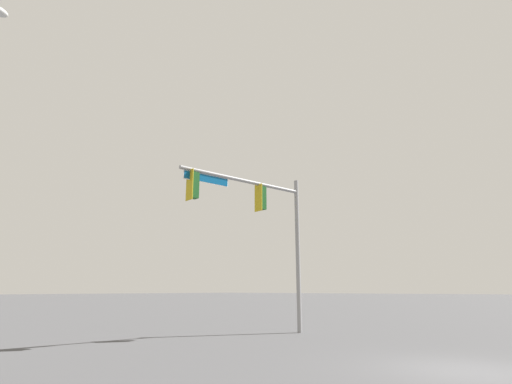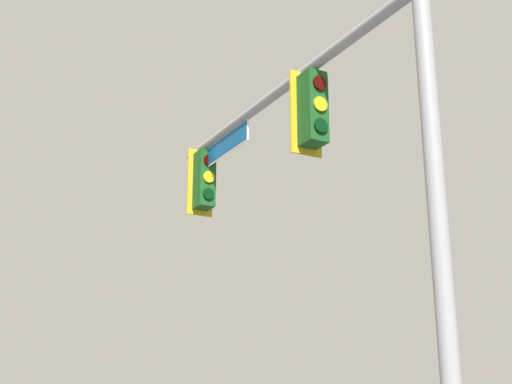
{
  "view_description": "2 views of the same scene",
  "coord_description": "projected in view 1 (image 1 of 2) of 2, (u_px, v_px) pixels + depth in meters",
  "views": [
    {
      "loc": [
        11.61,
        2.68,
        1.98
      ],
      "look_at": [
        -2.58,
        -9.08,
        6.51
      ],
      "focal_mm": 28.0,
      "sensor_mm": 36.0,
      "label": 1
    },
    {
      "loc": [
        -9.54,
        -2.24,
        1.98
      ],
      "look_at": [
        -2.94,
        -7.66,
        4.65
      ],
      "focal_mm": 50.0,
      "sensor_mm": 36.0,
      "label": 2
    }
  ],
  "objects": [
    {
      "name": "ground_plane",
      "position": [
        472.0,
        372.0,
        9.87
      ],
      "size": [
        400.0,
        400.0,
        0.0
      ],
      "primitive_type": "plane",
      "color": "#474749"
    },
    {
      "name": "signal_pole_near",
      "position": [
        260.0,
        215.0,
        18.65
      ],
      "size": [
        6.77,
        1.52,
        7.47
      ],
      "color": "gray",
      "rests_on": "ground_plane"
    }
  ]
}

